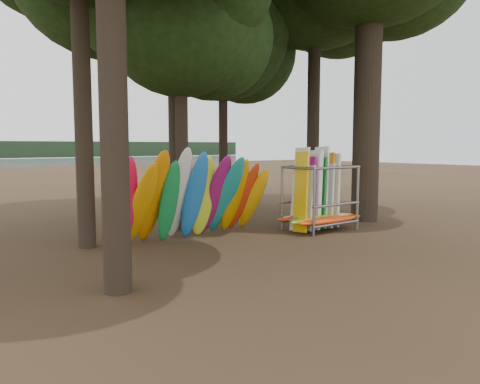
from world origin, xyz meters
TOP-DOWN VIEW (x-y plane):
  - ground at (0.00, 0.00)m, footprint 120.00×120.00m
  - oak_3 at (2.53, 7.05)m, footprint 6.83×6.83m
  - oak_5 at (-1.92, 3.25)m, footprint 6.28×6.28m
  - kayak_row at (-2.27, 1.82)m, footprint 5.34×2.03m
  - storage_rack at (1.90, 0.49)m, footprint 3.15×1.56m

SIDE VIEW (x-z plane):
  - ground at x=0.00m, z-range 0.00..0.00m
  - storage_rack at x=1.90m, z-range -0.41..2.49m
  - kayak_row at x=-2.27m, z-range -0.22..2.81m
  - oak_5 at x=-1.92m, z-range 2.24..12.22m
  - oak_3 at x=2.53m, z-range 2.44..13.31m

